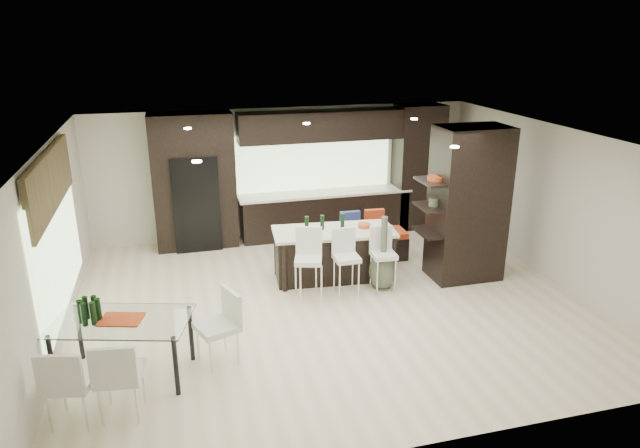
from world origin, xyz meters
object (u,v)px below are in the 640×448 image
object	(u,v)px
stool_right	(383,266)
floor_vase	(383,253)
stool_left	(308,272)
chair_near	(121,379)
dining_table	(125,348)
chair_end	(217,332)
kitchen_island	(334,254)
bench	(369,246)
stool_mid	(346,270)
chair_far	(72,386)

from	to	relation	value
stool_right	floor_vase	xyz separation A→B (m)	(0.02, 0.07, 0.20)
stool_left	chair_near	size ratio (longest dim) A/B	1.05
dining_table	chair_end	bearing A→B (deg)	16.14
kitchen_island	bench	distance (m)	1.10
stool_mid	stool_right	world-z (taller)	stool_mid
chair_far	stool_mid	bearing A→B (deg)	44.20
stool_mid	chair_end	size ratio (longest dim) A/B	0.98
stool_mid	dining_table	world-z (taller)	stool_mid
kitchen_island	stool_right	world-z (taller)	stool_right
floor_vase	chair_end	distance (m)	3.34
stool_mid	chair_near	xyz separation A→B (m)	(-3.42, -2.32, 0.01)
stool_mid	chair_end	xyz separation A→B (m)	(-2.26, -1.52, 0.01)
kitchen_island	stool_right	bearing A→B (deg)	-43.82
chair_near	stool_right	bearing A→B (deg)	37.52
chair_end	chair_near	bearing A→B (deg)	103.87
floor_vase	chair_near	xyz separation A→B (m)	(-4.09, -2.39, -0.18)
bench	chair_far	size ratio (longest dim) A/B	1.55
floor_vase	chair_end	xyz separation A→B (m)	(-2.93, -1.59, -0.18)
floor_vase	stool_mid	bearing A→B (deg)	-173.90
stool_mid	chair_far	xyz separation A→B (m)	(-3.94, -2.32, 0.01)
stool_mid	bench	bearing A→B (deg)	57.15
bench	chair_end	world-z (taller)	chair_end
bench	chair_near	size ratio (longest dim) A/B	1.54
chair_end	chair_far	bearing A→B (deg)	94.74
bench	kitchen_island	bearing A→B (deg)	-143.13
stool_left	stool_mid	xyz separation A→B (m)	(0.65, 0.01, -0.03)
stool_left	bench	distance (m)	2.09
stool_right	bench	size ratio (longest dim) A/B	0.62
kitchen_island	chair_far	xyz separation A→B (m)	(-3.94, -3.07, 0.02)
kitchen_island	stool_right	xyz separation A→B (m)	(0.65, -0.75, 0.00)
kitchen_island	stool_mid	distance (m)	0.76
bench	chair_far	bearing A→B (deg)	-140.58
kitchen_island	floor_vase	size ratio (longest dim) A/B	1.64
stool_right	chair_near	bearing A→B (deg)	-147.73
stool_mid	kitchen_island	bearing A→B (deg)	90.04
floor_vase	chair_near	distance (m)	4.74
kitchen_island	chair_near	bearing A→B (deg)	-132.73
floor_vase	chair_end	world-z (taller)	floor_vase
chair_near	chair_end	xyz separation A→B (m)	(1.16, 0.80, -0.00)
bench	floor_vase	size ratio (longest dim) A/B	1.10
kitchen_island	chair_far	distance (m)	4.99
chair_end	bench	bearing A→B (deg)	-68.03
floor_vase	chair_near	world-z (taller)	floor_vase
stool_mid	chair_end	bearing A→B (deg)	-146.02
stool_mid	floor_vase	distance (m)	0.70
dining_table	chair_near	xyz separation A→B (m)	(0.00, -0.80, 0.06)
chair_far	bench	bearing A→B (deg)	51.14
stool_mid	dining_table	size ratio (longest dim) A/B	0.55
bench	chair_near	bearing A→B (deg)	-137.39
dining_table	chair_near	bearing A→B (deg)	-73.86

